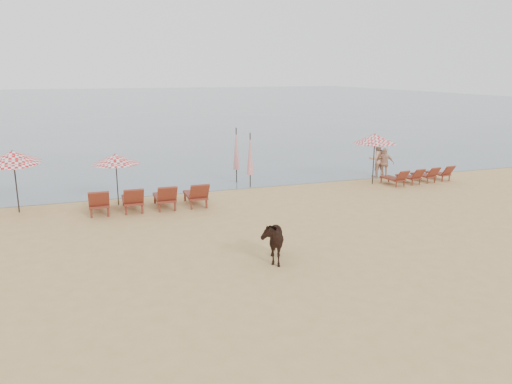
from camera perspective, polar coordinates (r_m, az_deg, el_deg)
ground at (r=13.25m, az=7.27°, el=-9.49°), size 120.00×120.00×0.00m
sea at (r=91.17m, az=-16.02°, el=9.89°), size 160.00×140.00×0.06m
lounger_cluster_left at (r=19.42m, az=-12.12°, el=-0.65°), size 4.42×1.94×0.70m
lounger_cluster_right at (r=24.93m, az=18.11°, el=1.85°), size 3.51×1.80×0.54m
umbrella_open_left_a at (r=20.16m, az=-15.75°, el=3.64°), size 1.81×1.81×2.06m
umbrella_open_left_b at (r=20.39m, az=-26.02°, el=3.61°), size 1.91×1.95×2.44m
umbrella_open_right at (r=23.74m, az=13.43°, el=5.94°), size 1.95×1.95×2.38m
umbrella_closed_left at (r=22.52m, az=-0.67°, el=4.35°), size 0.30×0.30×2.50m
umbrella_closed_right at (r=23.57m, az=-2.27°, el=4.93°), size 0.32×0.32×2.62m
cow at (r=13.93m, az=1.77°, el=-5.46°), size 1.07×1.60×1.24m
beachgoer_right_a at (r=25.65m, az=13.66°, el=3.68°), size 0.91×0.73×1.82m
beachgoer_right_b at (r=25.43m, az=14.50°, el=3.21°), size 0.94×0.83×1.52m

